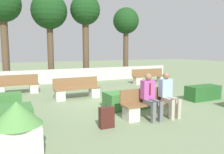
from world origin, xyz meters
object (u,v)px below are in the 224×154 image
object	(u,v)px
bench_right_side	(149,78)
tree_rightmost	(126,23)
planter_corner_left	(18,126)
tree_leftmost	(3,7)
bench_back	(17,87)
tree_center_right	(85,13)
bench_front	(150,106)
bench_left_side	(77,90)
person_seated_woman	(168,92)
tree_center_left	(49,13)
person_seated_man	(150,94)
suitcase	(107,117)

from	to	relation	value
bench_right_side	tree_rightmost	distance (m)	5.42
planter_corner_left	tree_leftmost	distance (m)	10.63
bench_back	tree_center_right	xyz separation A→B (m)	(4.64, 3.99, 4.18)
bench_front	tree_rightmost	size ratio (longest dim) A/B	0.35
bench_left_side	person_seated_woman	distance (m)	3.98
bench_front	tree_rightmost	distance (m)	11.11
bench_front	person_seated_woman	size ratio (longest dim) A/B	1.36
bench_back	tree_center_left	xyz separation A→B (m)	(2.25, 4.20, 4.06)
person_seated_woman	tree_center_right	world-z (taller)	tree_center_right
person_seated_woman	bench_front	bearing A→B (deg)	165.62
bench_left_side	person_seated_woman	xyz separation A→B (m)	(1.80, -3.53, 0.40)
bench_front	bench_right_side	bearing A→B (deg)	55.38
person_seated_woman	tree_leftmost	bearing A→B (deg)	115.97
bench_front	tree_center_right	size ratio (longest dim) A/B	0.32
person_seated_man	tree_center_left	bearing A→B (deg)	96.44
bench_front	person_seated_woman	distance (m)	0.69
person_seated_woman	suitcase	bearing A→B (deg)	-176.28
person_seated_man	tree_center_left	xyz separation A→B (m)	(-1.11, 9.81, 3.66)
bench_right_side	tree_center_right	size ratio (longest dim) A/B	0.38
person_seated_man	tree_center_right	distance (m)	10.40
suitcase	tree_leftmost	world-z (taller)	tree_leftmost
planter_corner_left	tree_center_right	distance (m)	12.09
bench_front	tree_center_left	size ratio (longest dim) A/B	0.32
bench_front	bench_back	xyz separation A→B (m)	(-3.46, 5.47, 0.00)
tree_center_right	tree_leftmost	bearing A→B (deg)	-174.90
person_seated_man	person_seated_woman	distance (m)	0.65
person_seated_man	tree_leftmost	bearing A→B (deg)	112.59
bench_right_side	tree_leftmost	size ratio (longest dim) A/B	0.38
bench_left_side	suitcase	xyz separation A→B (m)	(-0.29, -3.66, -0.06)
tree_center_right	bench_back	bearing A→B (deg)	-139.28
bench_front	suitcase	bearing A→B (deg)	-169.91
suitcase	tree_center_right	bearing A→B (deg)	74.38
person_seated_woman	suitcase	distance (m)	2.14
bench_left_side	tree_leftmost	world-z (taller)	tree_leftmost
bench_right_side	person_seated_woman	size ratio (longest dim) A/B	1.63
bench_left_side	suitcase	size ratio (longest dim) A/B	2.55
suitcase	tree_leftmost	distance (m)	10.45
suitcase	planter_corner_left	bearing A→B (deg)	-164.06
bench_right_side	tree_leftmost	world-z (taller)	tree_leftmost
tree_center_left	bench_left_side	bearing A→B (deg)	-90.37
suitcase	tree_center_right	size ratio (longest dim) A/B	0.13
bench_back	planter_corner_left	distance (m)	6.36
person_seated_woman	suitcase	world-z (taller)	person_seated_woman
tree_leftmost	tree_center_right	size ratio (longest dim) A/B	0.98
person_seated_woman	suitcase	size ratio (longest dim) A/B	1.78
planter_corner_left	tree_center_right	world-z (taller)	tree_center_right
bench_left_side	tree_center_right	bearing A→B (deg)	56.22
tree_center_left	tree_center_right	size ratio (longest dim) A/B	0.98
bench_right_side	tree_rightmost	size ratio (longest dim) A/B	0.42
tree_leftmost	tree_center_left	bearing A→B (deg)	13.83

